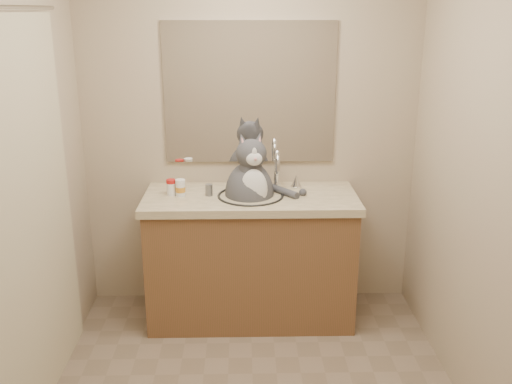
% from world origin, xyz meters
% --- Properties ---
extents(room, '(2.22, 2.52, 2.42)m').
position_xyz_m(room, '(0.00, 0.00, 1.20)').
color(room, '#7E6A57').
rests_on(room, ground).
extents(vanity, '(1.34, 0.59, 1.12)m').
position_xyz_m(vanity, '(0.00, 0.96, 0.44)').
color(vanity, brown).
rests_on(vanity, ground).
extents(mirror, '(1.10, 0.02, 0.90)m').
position_xyz_m(mirror, '(0.00, 1.24, 1.45)').
color(mirror, white).
rests_on(mirror, room).
extents(shower_curtain, '(0.02, 1.30, 1.93)m').
position_xyz_m(shower_curtain, '(-1.05, 0.10, 1.03)').
color(shower_curtain, beige).
rests_on(shower_curtain, ground).
extents(cat, '(0.50, 0.40, 0.62)m').
position_xyz_m(cat, '(-0.00, 0.97, 0.89)').
color(cat, '#424247').
rests_on(cat, vanity).
extents(pill_bottle_redcap, '(0.07, 0.07, 0.10)m').
position_xyz_m(pill_bottle_redcap, '(-0.50, 0.98, 0.90)').
color(pill_bottle_redcap, white).
rests_on(pill_bottle_redcap, vanity).
extents(pill_bottle_orange, '(0.08, 0.08, 0.11)m').
position_xyz_m(pill_bottle_orange, '(-0.44, 0.96, 0.90)').
color(pill_bottle_orange, white).
rests_on(pill_bottle_orange, vanity).
extents(grey_canister, '(0.06, 0.06, 0.07)m').
position_xyz_m(grey_canister, '(-0.26, 0.96, 0.89)').
color(grey_canister, slate).
rests_on(grey_canister, vanity).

